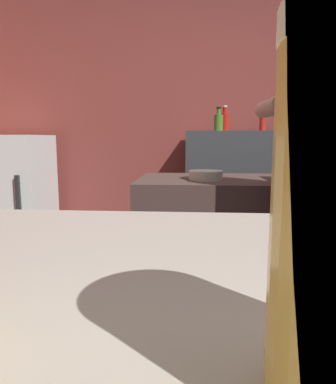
% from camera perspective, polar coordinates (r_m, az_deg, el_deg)
% --- Properties ---
extents(wall_back, '(5.20, 0.10, 2.70)m').
position_cam_1_polar(wall_back, '(3.44, 10.97, 12.21)').
color(wall_back, brown).
rests_on(wall_back, ground).
extents(prep_counter, '(2.10, 0.60, 0.90)m').
position_cam_1_polar(prep_counter, '(2.24, 23.68, -9.70)').
color(prep_counter, '#483530').
rests_on(prep_counter, ground).
extents(back_shelf, '(0.90, 0.36, 1.18)m').
position_cam_1_polar(back_shelf, '(3.20, 10.93, -1.16)').
color(back_shelf, '#383B40').
rests_on(back_shelf, ground).
extents(mini_fridge, '(0.69, 0.58, 1.15)m').
position_cam_1_polar(mini_fridge, '(3.42, -24.09, -1.43)').
color(mini_fridge, white).
rests_on(mini_fridge, ground).
extents(bartender, '(0.44, 0.52, 1.69)m').
position_cam_1_polar(bartender, '(1.64, 22.91, 2.68)').
color(bartender, '#27292F').
rests_on(bartender, ground).
extents(mixing_bowl, '(0.18, 0.18, 0.05)m').
position_cam_1_polar(mixing_bowl, '(1.94, 6.03, 2.68)').
color(mixing_bowl, beige).
rests_on(mixing_bowl, prep_counter).
extents(bottle_soy, '(0.08, 0.08, 0.21)m').
position_cam_1_polar(bottle_soy, '(3.30, 17.37, 10.65)').
color(bottle_soy, '#38569B').
rests_on(bottle_soy, back_shelf).
extents(bottle_hot_sauce, '(0.07, 0.07, 0.19)m').
position_cam_1_polar(bottle_hot_sauce, '(3.04, 8.05, 11.02)').
color(bottle_hot_sauce, '#487B29').
rests_on(bottle_hot_sauce, back_shelf).
extents(bottle_olive_oil, '(0.05, 0.05, 0.24)m').
position_cam_1_polar(bottle_olive_oil, '(3.23, 14.82, 11.02)').
color(bottle_olive_oil, red).
rests_on(bottle_olive_oil, back_shelf).
extents(bottle_vinegar, '(0.07, 0.07, 0.21)m').
position_cam_1_polar(bottle_vinegar, '(3.16, 8.98, 11.06)').
color(bottle_vinegar, red).
rests_on(bottle_vinegar, back_shelf).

